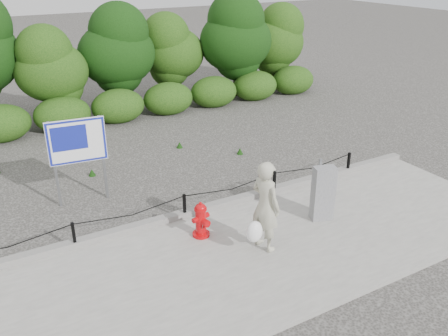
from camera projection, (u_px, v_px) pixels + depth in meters
name	position (u px, v px, depth m)	size (l,w,h in m)	color
ground	(185.00, 220.00, 10.98)	(90.00, 90.00, 0.00)	#2D2B28
sidewalk	(228.00, 264.00, 9.37)	(14.00, 4.00, 0.08)	gray
curb	(184.00, 214.00, 10.95)	(14.00, 0.22, 0.14)	slate
chain_barrier	(184.00, 203.00, 10.79)	(10.06, 0.06, 0.60)	black
treeline	(68.00, 53.00, 16.94)	(20.23, 3.65, 4.64)	black
fire_hydrant	(201.00, 220.00, 10.09)	(0.45, 0.47, 0.80)	#C2070C
pedestrian	(265.00, 208.00, 9.45)	(0.82, 0.78, 1.93)	#AFAD96
utility_cabinet	(323.00, 193.00, 10.66)	(0.55, 0.42, 1.42)	gray
advertising_sign	(77.00, 145.00, 11.17)	(1.35, 0.25, 2.16)	slate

